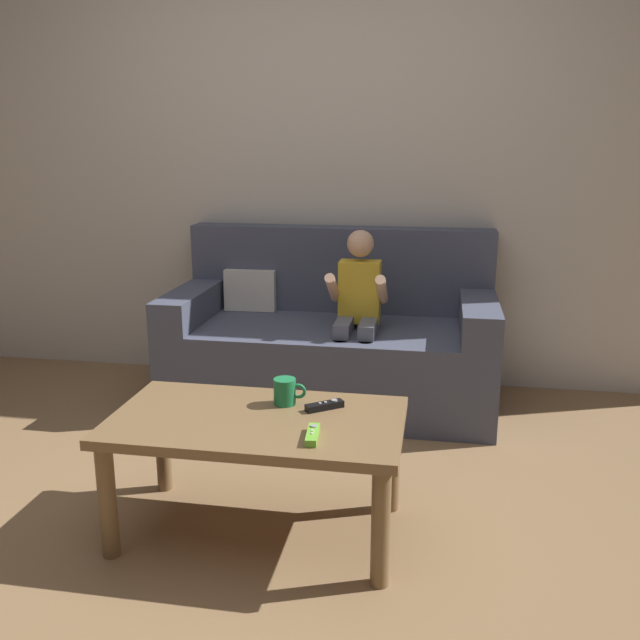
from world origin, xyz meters
The scene contains 8 objects.
ground_plane centered at (0.00, 0.00, 0.00)m, with size 9.03×9.03×0.00m, color olive.
wall_back centered at (0.00, 1.88, 1.25)m, with size 4.52×0.05×2.50m, color beige.
couch centered at (0.13, 1.49, 0.31)m, with size 1.67×0.80×0.90m.
person_seated_on_couch centered at (0.29, 1.31, 0.54)m, with size 0.29×0.35×0.93m.
coffee_table centered at (0.09, 0.16, 0.37)m, with size 1.00×0.56×0.44m.
game_remote_lime_near_edge centered at (0.31, 0.03, 0.45)m, with size 0.05×0.14×0.03m.
game_remote_black_center centered at (0.30, 0.28, 0.45)m, with size 0.13×0.11×0.03m.
coffee_mug centered at (0.16, 0.30, 0.48)m, with size 0.12×0.08×0.09m.
Camera 1 is at (0.68, -1.94, 1.35)m, focal length 38.42 mm.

